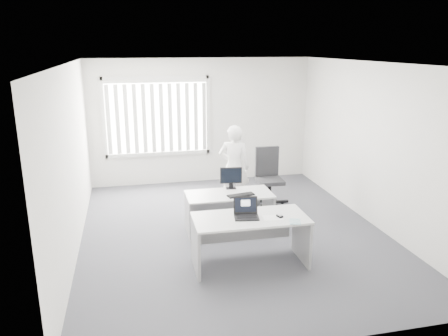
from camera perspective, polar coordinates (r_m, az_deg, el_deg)
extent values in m
plane|color=#56575E|center=(7.51, 1.18, -8.33)|extent=(6.00, 6.00, 0.00)
cube|color=silver|center=(9.94, -2.92, 6.10)|extent=(5.00, 0.02, 2.80)
cube|color=silver|center=(4.34, 10.82, -7.12)|extent=(5.00, 0.02, 2.80)
cube|color=silver|center=(6.91, -19.31, 0.91)|extent=(0.02, 6.00, 2.80)
cube|color=silver|center=(8.02, 18.89, 2.91)|extent=(0.02, 6.00, 2.80)
cube|color=silver|center=(6.86, 1.31, 13.53)|extent=(5.00, 6.00, 0.02)
cube|color=silver|center=(9.76, -8.73, 6.65)|extent=(2.32, 0.06, 1.76)
cube|color=silver|center=(6.19, 3.46, -6.55)|extent=(1.62, 0.78, 0.03)
cube|color=#959598|center=(6.20, -3.74, -10.26)|extent=(0.05, 0.70, 0.70)
cube|color=#959598|center=(6.57, 10.11, -8.89)|extent=(0.05, 0.70, 0.70)
cube|color=silver|center=(7.35, 0.67, -3.45)|extent=(1.45, 0.68, 0.03)
cube|color=#959598|center=(7.35, -4.73, -6.26)|extent=(0.04, 0.62, 0.63)
cube|color=#959598|center=(7.65, 5.84, -5.39)|extent=(0.04, 0.62, 0.63)
cylinder|color=black|center=(8.77, 5.90, -4.48)|extent=(0.66, 0.66, 0.09)
cylinder|color=black|center=(8.70, 5.94, -3.22)|extent=(0.08, 0.08, 0.49)
cube|color=black|center=(8.63, 5.99, -1.67)|extent=(0.51, 0.51, 0.08)
cube|color=black|center=(8.74, 5.63, 0.91)|extent=(0.47, 0.08, 0.59)
imported|color=white|center=(8.35, 1.33, 0.14)|extent=(0.70, 0.60, 1.63)
cube|color=white|center=(6.20, 6.41, -6.45)|extent=(0.30, 0.22, 0.00)
cube|color=white|center=(6.09, 9.26, -6.94)|extent=(0.20, 0.24, 0.01)
cube|color=black|center=(7.25, 2.22, -3.56)|extent=(0.48, 0.24, 0.02)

